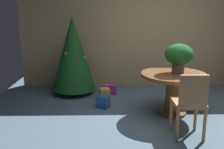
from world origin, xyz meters
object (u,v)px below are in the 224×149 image
Objects in this scene: round_dining_table at (173,84)px; holiday_tree at (73,53)px; gift_box_gold at (105,94)px; gift_box_purple at (109,89)px; flower_vase at (179,55)px; gift_box_blue at (103,101)px; wooden_chair_near at (190,102)px.

holiday_tree is at bearing 147.28° from round_dining_table.
gift_box_purple is at bearing 76.52° from gift_box_gold.
gift_box_blue is (-1.27, 0.27, -0.90)m from flower_vase.
gift_box_gold is (-0.10, -0.41, 0.02)m from gift_box_purple.
holiday_tree is at bearing 131.37° from wooden_chair_near.
flower_vase is 1.58m from gift_box_blue.
holiday_tree reaches higher than gift_box_blue.
wooden_chair_near is at bearing -90.00° from round_dining_table.
gift_box_purple is 0.42m from gift_box_gold.
gift_box_gold is at bearing -103.48° from gift_box_purple.
gift_box_blue is (-1.19, 1.21, -0.42)m from wooden_chair_near.
flower_vase is 1.82m from gift_box_purple.
holiday_tree reaches higher than round_dining_table.
flower_vase is at bearing -12.24° from gift_box_blue.
holiday_tree is at bearing 144.39° from gift_box_gold.
flower_vase is 2.22m from holiday_tree.
flower_vase is 1.84× the size of gift_box_blue.
gift_box_gold is at bearing 126.10° from wooden_chair_near.
holiday_tree reaches higher than wooden_chair_near.
flower_vase is at bearing -43.08° from gift_box_purple.
holiday_tree is at bearing 175.30° from gift_box_purple.
gift_box_gold is (0.66, -0.47, -0.75)m from holiday_tree.
round_dining_table reaches higher than gift_box_purple.
wooden_chair_near is at bearing -45.56° from gift_box_blue.
round_dining_table is 3.57× the size of gift_box_purple.
holiday_tree is 6.11× the size of gift_box_blue.
holiday_tree is 1.10m from gift_box_gold.
gift_box_gold reaches higher than gift_box_purple.
gift_box_purple is at bearing -4.70° from holiday_tree.
holiday_tree is 1.08m from gift_box_purple.
flower_vase is 0.30× the size of holiday_tree.
flower_vase reaches higher than gift_box_purple.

